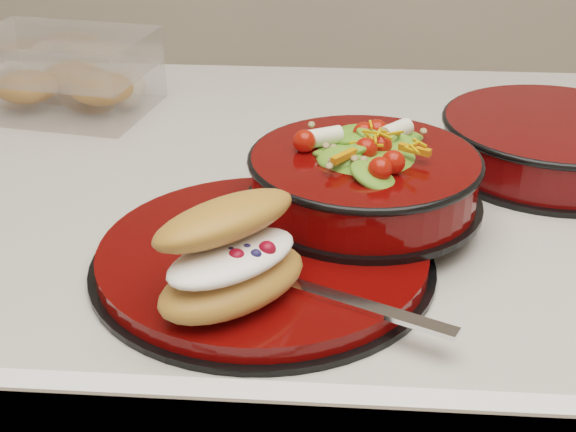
# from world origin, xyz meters

# --- Properties ---
(dinner_plate) EXTENTS (0.29, 0.29, 0.02)m
(dinner_plate) POSITION_xyz_m (-0.17, -0.20, 0.91)
(dinner_plate) COLOR black
(dinner_plate) RESTS_ON island_counter
(salad_bowl) EXTENTS (0.22, 0.22, 0.09)m
(salad_bowl) POSITION_xyz_m (-0.08, -0.11, 0.95)
(salad_bowl) COLOR black
(salad_bowl) RESTS_ON dinner_plate
(croissant) EXTENTS (0.14, 0.15, 0.08)m
(croissant) POSITION_xyz_m (-0.18, -0.28, 0.96)
(croissant) COLOR #A96833
(croissant) RESTS_ON dinner_plate
(fork) EXTENTS (0.17, 0.10, 0.00)m
(fork) POSITION_xyz_m (-0.11, -0.27, 0.92)
(fork) COLOR silver
(fork) RESTS_ON dinner_plate
(pastry_box) EXTENTS (0.24, 0.19, 0.09)m
(pastry_box) POSITION_xyz_m (-0.46, 0.17, 0.94)
(pastry_box) COLOR white
(pastry_box) RESTS_ON island_counter
(extra_bowl) EXTENTS (0.25, 0.25, 0.05)m
(extra_bowl) POSITION_xyz_m (0.12, 0.03, 0.93)
(extra_bowl) COLOR black
(extra_bowl) RESTS_ON island_counter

